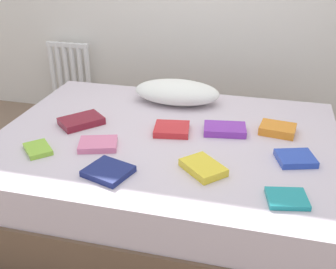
% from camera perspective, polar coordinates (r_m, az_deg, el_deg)
% --- Properties ---
extents(ground_plane, '(8.00, 8.00, 0.00)m').
position_cam_1_polar(ground_plane, '(2.65, -0.27, -9.78)').
color(ground_plane, '#7F6651').
extents(bed, '(2.00, 1.50, 0.50)m').
position_cam_1_polar(bed, '(2.51, -0.28, -5.25)').
color(bed, brown).
rests_on(bed, ground).
extents(radiator, '(0.40, 0.04, 0.55)m').
position_cam_1_polar(radiator, '(3.88, -13.45, 8.35)').
color(radiator, white).
rests_on(radiator, ground).
extents(pillow, '(0.59, 0.33, 0.15)m').
position_cam_1_polar(pillow, '(2.82, 1.25, 5.93)').
color(pillow, white).
rests_on(pillow, bed).
extents(textbook_teal, '(0.20, 0.18, 0.02)m').
position_cam_1_polar(textbook_teal, '(1.90, 16.21, -8.55)').
color(textbook_teal, teal).
rests_on(textbook_teal, bed).
extents(textbook_maroon, '(0.29, 0.30, 0.04)m').
position_cam_1_polar(textbook_maroon, '(2.56, -11.97, 1.84)').
color(textbook_maroon, maroon).
rests_on(textbook_maroon, bed).
extents(textbook_yellow, '(0.26, 0.26, 0.04)m').
position_cam_1_polar(textbook_yellow, '(2.04, 4.91, -4.59)').
color(textbook_yellow, yellow).
rests_on(textbook_yellow, bed).
extents(textbook_orange, '(0.22, 0.18, 0.05)m').
position_cam_1_polar(textbook_orange, '(2.49, 15.00, 0.72)').
color(textbook_orange, orange).
rests_on(textbook_orange, bed).
extents(textbook_lime, '(0.21, 0.21, 0.03)m').
position_cam_1_polar(textbook_lime, '(2.32, -17.66, -1.94)').
color(textbook_lime, '#8CC638').
rests_on(textbook_lime, bed).
extents(textbook_red, '(0.23, 0.21, 0.04)m').
position_cam_1_polar(textbook_red, '(2.41, 0.53, 0.74)').
color(textbook_red, red).
rests_on(textbook_red, bed).
extents(textbook_blue, '(0.23, 0.21, 0.03)m').
position_cam_1_polar(textbook_blue, '(2.22, 17.32, -3.20)').
color(textbook_blue, '#2847B7').
rests_on(textbook_blue, bed).
extents(textbook_purple, '(0.26, 0.19, 0.04)m').
position_cam_1_polar(textbook_purple, '(2.43, 7.91, 0.72)').
color(textbook_purple, purple).
rests_on(textbook_purple, bed).
extents(textbook_navy, '(0.25, 0.24, 0.03)m').
position_cam_1_polar(textbook_navy, '(2.03, -8.31, -5.08)').
color(textbook_navy, navy).
rests_on(textbook_navy, bed).
extents(textbook_pink, '(0.24, 0.21, 0.03)m').
position_cam_1_polar(textbook_pink, '(2.28, -9.70, -1.34)').
color(textbook_pink, pink).
rests_on(textbook_pink, bed).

